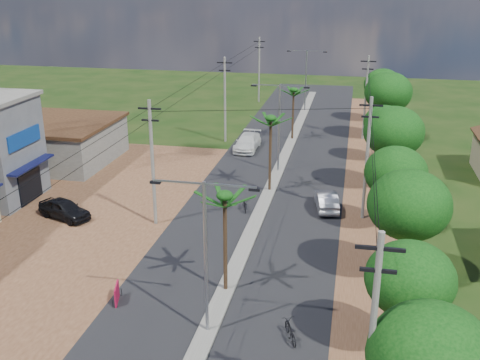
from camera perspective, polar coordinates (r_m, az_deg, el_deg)
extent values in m
plane|color=black|center=(28.90, -3.33, -15.25)|extent=(160.00, 160.00, 0.00)
cube|color=black|center=(41.75, 1.95, -3.57)|extent=(12.00, 110.00, 0.04)
cube|color=#605E56|center=(44.46, 2.62, -1.98)|extent=(1.00, 90.00, 0.18)
cube|color=#53321C|center=(40.98, -21.10, -5.46)|extent=(18.00, 46.00, 0.04)
cube|color=#53321C|center=(41.32, 13.68, -4.43)|extent=(5.00, 90.00, 0.03)
cube|color=#0E113C|center=(45.93, -20.41, 1.46)|extent=(0.80, 5.40, 0.15)
cube|color=black|center=(46.67, -20.52, -0.61)|extent=(0.10, 3.00, 2.40)
cube|color=navy|center=(45.53, -21.07, 3.99)|extent=(0.12, 4.20, 1.20)
cube|color=#605E56|center=(56.19, -17.99, 3.58)|extent=(10.00, 10.00, 3.60)
cube|color=black|center=(55.69, -18.21, 5.55)|extent=(10.40, 10.40, 0.30)
ellipsoid|color=black|center=(20.92, 18.83, -16.70)|extent=(4.40, 4.40, 3.74)
cylinder|color=black|center=(27.26, 16.42, -13.64)|extent=(0.28, 0.28, 3.85)
ellipsoid|color=black|center=(26.14, 16.89, -9.60)|extent=(4.00, 4.00, 3.40)
cylinder|color=black|center=(33.22, 16.37, -6.57)|extent=(0.28, 0.28, 4.55)
ellipsoid|color=black|center=(32.18, 16.81, -2.42)|extent=(4.60, 4.60, 3.91)
cylinder|color=black|center=(39.68, 15.24, -2.44)|extent=(0.28, 0.28, 4.06)
ellipsoid|color=black|center=(38.89, 15.55, 0.73)|extent=(4.20, 4.20, 3.57)
cylinder|color=black|center=(47.10, 15.07, 1.56)|extent=(0.28, 0.28, 4.76)
ellipsoid|color=black|center=(46.35, 15.37, 4.76)|extent=(4.80, 4.80, 4.08)
cylinder|color=black|center=(54.89, 14.23, 3.60)|extent=(0.28, 0.28, 3.64)
ellipsoid|color=black|center=(54.37, 14.42, 5.70)|extent=(3.80, 3.80, 3.23)
cylinder|color=black|center=(62.51, 14.61, 6.11)|extent=(0.28, 0.28, 4.90)
ellipsoid|color=black|center=(61.93, 14.83, 8.62)|extent=(5.00, 5.00, 4.25)
cylinder|color=black|center=(70.35, 14.11, 7.40)|extent=(0.28, 0.28, 4.34)
ellipsoid|color=black|center=(69.89, 14.28, 9.39)|extent=(4.40, 4.40, 3.74)
cylinder|color=black|center=(30.75, -1.51, -6.62)|extent=(0.22, 0.22, 5.80)
cylinder|color=black|center=(45.31, 3.08, 2.48)|extent=(0.22, 0.22, 6.20)
cylinder|color=black|center=(60.73, 5.40, 6.56)|extent=(0.22, 0.22, 5.50)
cylinder|color=gray|center=(26.80, -3.50, -8.23)|extent=(0.16, 0.16, 8.00)
cube|color=gray|center=(24.93, -1.02, -0.58)|extent=(2.40, 0.08, 0.08)
cube|color=gray|center=(25.54, -6.28, -0.20)|extent=(2.40, 0.08, 0.08)
cube|color=black|center=(24.76, 1.47, -0.98)|extent=(0.50, 0.18, 0.12)
cube|color=black|center=(25.92, -8.59, -0.23)|extent=(0.50, 0.18, 0.12)
cylinder|color=gray|center=(49.83, 3.98, 5.14)|extent=(0.16, 0.16, 8.00)
cube|color=gray|center=(48.85, 5.51, 9.49)|extent=(2.40, 0.08, 0.08)
cube|color=gray|center=(49.16, 2.69, 9.62)|extent=(2.40, 0.08, 0.08)
cube|color=black|center=(48.76, 6.80, 9.30)|extent=(0.50, 0.18, 0.12)
cube|color=black|center=(49.36, 1.41, 9.56)|extent=(0.50, 0.18, 0.12)
cylinder|color=gray|center=(74.14, 6.69, 9.92)|extent=(0.16, 0.16, 8.00)
cube|color=gray|center=(73.49, 7.77, 12.86)|extent=(2.40, 0.08, 0.08)
cube|color=gray|center=(73.69, 5.86, 12.95)|extent=(2.40, 0.08, 0.08)
cube|color=black|center=(73.43, 8.64, 12.73)|extent=(0.50, 0.18, 0.12)
cube|color=black|center=(73.83, 4.99, 12.92)|extent=(0.50, 0.18, 0.12)
cylinder|color=#605E56|center=(39.18, -8.87, 1.61)|extent=(0.24, 0.24, 9.00)
cube|color=black|center=(38.16, -9.18, 7.18)|extent=(1.60, 0.12, 0.12)
cube|color=black|center=(38.34, -9.12, 6.01)|extent=(1.20, 0.12, 0.12)
cylinder|color=#605E56|center=(59.58, -1.54, 8.11)|extent=(0.24, 0.24, 9.00)
cube|color=black|center=(58.91, -1.57, 11.83)|extent=(1.60, 0.12, 0.12)
cube|color=black|center=(59.03, -1.57, 11.06)|extent=(1.20, 0.12, 0.12)
cylinder|color=#605E56|center=(79.85, 1.95, 11.11)|extent=(0.24, 0.24, 9.00)
cube|color=black|center=(79.35, 1.99, 13.89)|extent=(1.60, 0.12, 0.12)
cube|color=black|center=(79.44, 1.98, 13.32)|extent=(1.20, 0.12, 0.12)
cylinder|color=#605E56|center=(20.72, 13.12, -16.48)|extent=(0.24, 0.24, 9.00)
cube|color=black|center=(18.71, 14.05, -6.77)|extent=(1.60, 0.12, 0.12)
cube|color=black|center=(19.08, 13.85, -8.93)|extent=(1.20, 0.12, 0.12)
cylinder|color=#605E56|center=(40.64, 12.76, 2.02)|extent=(0.24, 0.24, 9.00)
cube|color=black|center=(39.66, 13.18, 7.39)|extent=(1.60, 0.12, 0.12)
cube|color=black|center=(39.83, 13.09, 6.27)|extent=(1.20, 0.12, 0.12)
cylinder|color=#605E56|center=(61.99, 12.64, 8.10)|extent=(0.24, 0.24, 9.00)
cube|color=black|center=(61.35, 12.91, 11.67)|extent=(1.60, 0.12, 0.12)
cube|color=black|center=(61.46, 12.85, 10.93)|extent=(1.20, 0.12, 0.12)
imported|color=gray|center=(43.04, 8.75, -2.09)|extent=(2.21, 4.40, 1.39)
imported|color=silver|center=(57.43, 0.77, 3.84)|extent=(2.26, 5.37, 1.55)
imported|color=black|center=(42.85, -17.41, -2.87)|extent=(4.59, 3.15, 1.45)
imported|color=black|center=(28.23, 5.14, -15.09)|extent=(1.28, 1.91, 0.95)
imported|color=black|center=(42.37, 0.51, -2.51)|extent=(1.13, 1.98, 0.98)
imported|color=black|center=(61.18, 1.30, 4.53)|extent=(0.46, 1.54, 0.92)
cube|color=maroon|center=(31.60, -12.40, -11.23)|extent=(0.43, 1.25, 1.06)
cylinder|color=black|center=(31.29, -12.80, -12.18)|extent=(0.04, 0.04, 0.53)
cylinder|color=black|center=(32.19, -11.95, -11.13)|extent=(0.04, 0.04, 0.53)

